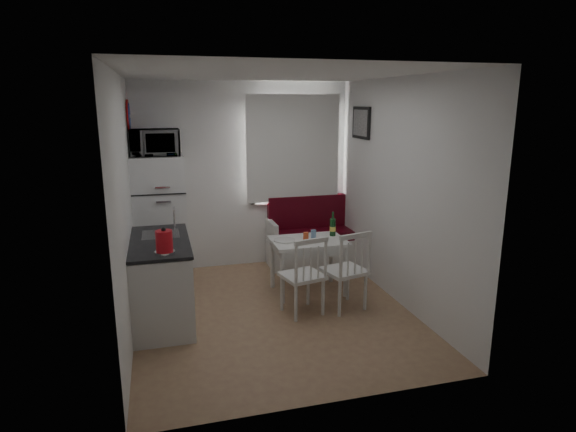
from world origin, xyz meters
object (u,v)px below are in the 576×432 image
microwave (155,142)px  kettle (164,241)px  chair_left (305,268)px  dining_table (308,246)px  chair_right (348,263)px  kitchen_counter (162,280)px  wine_bottle (333,224)px  fridge (160,219)px  bench (315,242)px

microwave → kettle: microwave is taller
chair_left → kettle: size_ratio=1.99×
dining_table → microwave: microwave is taller
chair_right → microwave: 2.81m
kitchen_counter → wine_bottle: size_ratio=4.29×
fridge → microwave: 1.00m
kitchen_counter → bench: kitchen_counter is taller
kitchen_counter → chair_left: (1.51, -0.34, 0.11)m
chair_left → microwave: 2.48m
wine_bottle → kitchen_counter: bearing=-168.6°
kettle → microwave: bearing=91.0°
dining_table → fridge: (-1.74, 0.92, 0.23)m
bench → fridge: size_ratio=0.83×
kitchen_counter → microwave: microwave is taller
bench → chair_right: 1.72m
bench → dining_table: bench is taller
dining_table → chair_right: chair_right is taller
dining_table → kettle: bearing=-153.5°
dining_table → kettle: kettle is taller
chair_left → microwave: bearing=121.2°
fridge → kettle: bearing=-89.0°
fridge → microwave: size_ratio=2.80×
chair_left → chair_right: 0.50m
chair_left → kettle: kettle is taller
kitchen_counter → dining_table: bearing=10.5°
kitchen_counter → dining_table: size_ratio=1.46×
chair_left → chair_right: bearing=-13.3°
bench → kettle: bearing=-138.8°
chair_right → kitchen_counter: bearing=156.4°
dining_table → microwave: bearing=153.9°
kitchen_counter → microwave: bearing=89.1°
fridge → chair_left: bearing=-46.7°
bench → kettle: size_ratio=5.37×
bench → wine_bottle: (-0.07, -0.93, 0.50)m
chair_right → fridge: 2.56m
fridge → wine_bottle: (2.09, -0.82, -0.00)m
microwave → chair_right: bearing=-37.6°
dining_table → wine_bottle: 0.43m
kettle → fridge: bearing=91.0°
kitchen_counter → bench: 2.57m
chair_left → chair_right: size_ratio=0.96×
dining_table → kitchen_counter: bearing=-169.2°
wine_bottle → kettle: bearing=-155.4°
dining_table → kettle: size_ratio=3.54×
kitchen_counter → wine_bottle: kitchen_counter is taller
dining_table → wine_bottle: (0.35, 0.10, 0.23)m
fridge → wine_bottle: bearing=-21.3°
bench → fridge: fridge is taller
kitchen_counter → microwave: (0.02, 1.19, 1.37)m
kitchen_counter → dining_table: 1.80m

